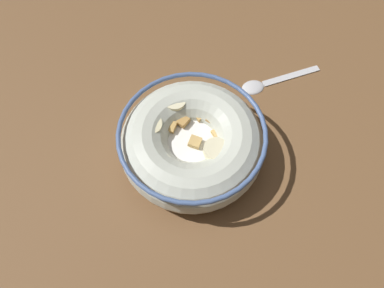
# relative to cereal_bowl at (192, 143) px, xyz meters

# --- Properties ---
(ground_plane) EXTENTS (1.37, 1.37, 0.02)m
(ground_plane) POSITION_rel_cereal_bowl_xyz_m (0.00, -0.00, -0.04)
(ground_plane) COLOR brown
(cereal_bowl) EXTENTS (0.19, 0.19, 0.06)m
(cereal_bowl) POSITION_rel_cereal_bowl_xyz_m (0.00, 0.00, 0.00)
(cereal_bowl) COLOR beige
(cereal_bowl) RESTS_ON ground_plane
(spoon) EXTENTS (0.12, 0.08, 0.01)m
(spoon) POSITION_rel_cereal_bowl_xyz_m (0.16, -0.00, -0.03)
(spoon) COLOR silver
(spoon) RESTS_ON ground_plane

